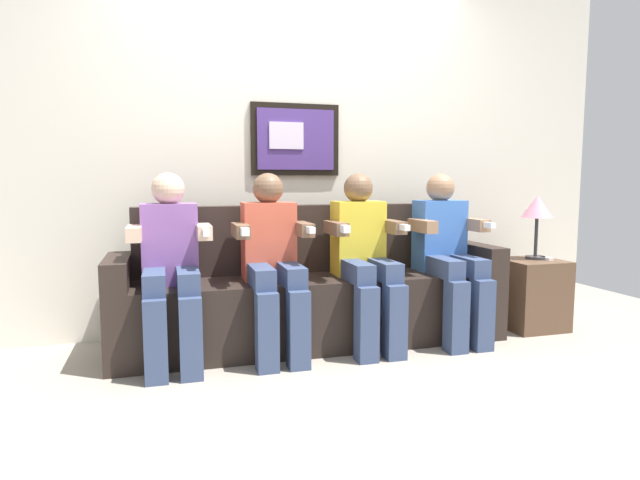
{
  "coord_description": "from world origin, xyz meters",
  "views": [
    {
      "loc": [
        -0.91,
        -2.98,
        1.06
      ],
      "look_at": [
        0.0,
        0.15,
        0.7
      ],
      "focal_mm": 29.98,
      "sensor_mm": 36.0,
      "label": 1
    }
  ],
  "objects_px": {
    "side_table_right": "(531,294)",
    "person_right_center": "(364,253)",
    "spare_remote_on_table": "(545,258)",
    "person_leftmost": "(171,261)",
    "person_rightmost": "(448,250)",
    "table_lamp": "(537,209)",
    "couch": "(312,296)",
    "person_left_center": "(272,257)"
  },
  "relations": [
    {
      "from": "side_table_right",
      "to": "person_right_center",
      "type": "bearing_deg",
      "value": -177.32
    },
    {
      "from": "person_right_center",
      "to": "spare_remote_on_table",
      "type": "distance_m",
      "value": 1.41
    },
    {
      "from": "couch",
      "to": "person_left_center",
      "type": "xyz_separation_m",
      "value": [
        -0.3,
        -0.17,
        0.29
      ]
    },
    {
      "from": "couch",
      "to": "table_lamp",
      "type": "bearing_deg",
      "value": -2.71
    },
    {
      "from": "person_right_center",
      "to": "person_leftmost",
      "type": "bearing_deg",
      "value": 179.98
    },
    {
      "from": "couch",
      "to": "person_leftmost",
      "type": "height_order",
      "value": "person_leftmost"
    },
    {
      "from": "side_table_right",
      "to": "table_lamp",
      "type": "height_order",
      "value": "table_lamp"
    },
    {
      "from": "table_lamp",
      "to": "person_leftmost",
      "type": "bearing_deg",
      "value": -177.96
    },
    {
      "from": "person_leftmost",
      "to": "side_table_right",
      "type": "height_order",
      "value": "person_leftmost"
    },
    {
      "from": "side_table_right",
      "to": "table_lamp",
      "type": "distance_m",
      "value": 0.61
    },
    {
      "from": "person_leftmost",
      "to": "person_right_center",
      "type": "relative_size",
      "value": 1.0
    },
    {
      "from": "person_right_center",
      "to": "side_table_right",
      "type": "height_order",
      "value": "person_right_center"
    },
    {
      "from": "couch",
      "to": "person_rightmost",
      "type": "xyz_separation_m",
      "value": [
        0.89,
        -0.17,
        0.29
      ]
    },
    {
      "from": "person_left_center",
      "to": "spare_remote_on_table",
      "type": "distance_m",
      "value": 2.0
    },
    {
      "from": "spare_remote_on_table",
      "to": "table_lamp",
      "type": "bearing_deg",
      "value": 136.08
    },
    {
      "from": "person_leftmost",
      "to": "person_right_center",
      "type": "bearing_deg",
      "value": -0.02
    },
    {
      "from": "spare_remote_on_table",
      "to": "person_right_center",
      "type": "bearing_deg",
      "value": -178.18
    },
    {
      "from": "couch",
      "to": "person_leftmost",
      "type": "xyz_separation_m",
      "value": [
        -0.89,
        -0.17,
        0.29
      ]
    },
    {
      "from": "person_right_center",
      "to": "table_lamp",
      "type": "relative_size",
      "value": 2.41
    },
    {
      "from": "person_left_center",
      "to": "person_right_center",
      "type": "distance_m",
      "value": 0.59
    },
    {
      "from": "side_table_right",
      "to": "spare_remote_on_table",
      "type": "height_order",
      "value": "spare_remote_on_table"
    },
    {
      "from": "person_right_center",
      "to": "spare_remote_on_table",
      "type": "relative_size",
      "value": 8.54
    },
    {
      "from": "person_right_center",
      "to": "person_rightmost",
      "type": "xyz_separation_m",
      "value": [
        0.59,
        0.0,
        -0.0
      ]
    },
    {
      "from": "couch",
      "to": "spare_remote_on_table",
      "type": "relative_size",
      "value": 19.38
    },
    {
      "from": "person_right_center",
      "to": "side_table_right",
      "type": "xyz_separation_m",
      "value": [
        1.31,
        0.06,
        -0.36
      ]
    },
    {
      "from": "person_left_center",
      "to": "couch",
      "type": "bearing_deg",
      "value": 29.68
    },
    {
      "from": "person_left_center",
      "to": "spare_remote_on_table",
      "type": "bearing_deg",
      "value": 1.28
    },
    {
      "from": "couch",
      "to": "table_lamp",
      "type": "relative_size",
      "value": 5.48
    },
    {
      "from": "person_left_center",
      "to": "side_table_right",
      "type": "xyz_separation_m",
      "value": [
        1.91,
        0.06,
        -0.36
      ]
    },
    {
      "from": "person_rightmost",
      "to": "person_left_center",
      "type": "bearing_deg",
      "value": -179.98
    },
    {
      "from": "person_leftmost",
      "to": "table_lamp",
      "type": "distance_m",
      "value": 2.55
    },
    {
      "from": "table_lamp",
      "to": "person_left_center",
      "type": "bearing_deg",
      "value": -177.33
    },
    {
      "from": "person_right_center",
      "to": "person_rightmost",
      "type": "distance_m",
      "value": 0.59
    },
    {
      "from": "couch",
      "to": "person_rightmost",
      "type": "relative_size",
      "value": 2.27
    },
    {
      "from": "person_right_center",
      "to": "spare_remote_on_table",
      "type": "height_order",
      "value": "person_right_center"
    },
    {
      "from": "person_right_center",
      "to": "couch",
      "type": "bearing_deg",
      "value": 150.31
    },
    {
      "from": "person_right_center",
      "to": "side_table_right",
      "type": "relative_size",
      "value": 2.22
    },
    {
      "from": "person_leftmost",
      "to": "table_lamp",
      "type": "bearing_deg",
      "value": 2.04
    },
    {
      "from": "person_leftmost",
      "to": "person_left_center",
      "type": "height_order",
      "value": "same"
    },
    {
      "from": "person_rightmost",
      "to": "table_lamp",
      "type": "distance_m",
      "value": 0.81
    },
    {
      "from": "person_leftmost",
      "to": "person_left_center",
      "type": "xyz_separation_m",
      "value": [
        0.59,
        -0.0,
        0.0
      ]
    },
    {
      "from": "person_rightmost",
      "to": "table_lamp",
      "type": "xyz_separation_m",
      "value": [
        0.76,
        0.09,
        0.25
      ]
    }
  ]
}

